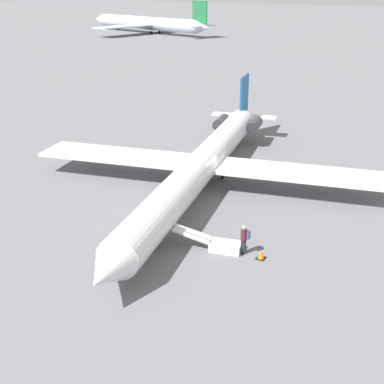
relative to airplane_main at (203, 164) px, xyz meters
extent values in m
plane|color=slate|center=(0.89, 0.22, -1.78)|extent=(600.00, 600.00, 0.00)
cylinder|color=silver|center=(0.89, 0.22, -0.01)|extent=(28.38, 9.11, 2.28)
cone|color=silver|center=(16.03, 3.97, -0.01)|extent=(2.97, 2.77, 2.24)
cone|color=silver|center=(-14.47, -3.58, -0.01)|extent=(3.42, 2.88, 2.24)
cube|color=#145193|center=(-13.89, -3.44, 2.38)|extent=(3.14, 0.94, 3.65)
cube|color=silver|center=(-14.20, -3.52, 0.22)|extent=(2.86, 6.53, 0.11)
cube|color=silver|center=(-2.22, 6.83, -0.18)|extent=(6.44, 12.57, 0.23)
cube|color=silver|center=(1.22, -7.08, -0.18)|extent=(6.44, 12.57, 0.23)
cylinder|color=#2D2D33|center=(-11.82, -1.27, 0.16)|extent=(2.90, 1.65, 1.03)
cylinder|color=#2D2D33|center=(-11.05, -4.39, 0.16)|extent=(2.90, 1.65, 1.03)
cylinder|color=black|center=(9.94, 2.46, -1.50)|extent=(0.58, 0.27, 0.56)
cylinder|color=#2D2D33|center=(9.94, 2.46, -1.13)|extent=(0.10, 0.10, 0.18)
cylinder|color=black|center=(-2.14, 0.53, -1.50)|extent=(0.58, 0.27, 0.56)
cylinder|color=#2D2D33|center=(-2.14, 0.53, -1.13)|extent=(0.10, 0.10, 0.18)
cylinder|color=black|center=(-1.65, -1.47, -1.50)|extent=(0.58, 0.27, 0.56)
cylinder|color=#2D2D33|center=(-1.65, -1.47, -1.13)|extent=(0.10, 0.10, 0.18)
cylinder|color=silver|center=(-97.86, -75.33, 0.96)|extent=(11.85, 39.13, 3.54)
cone|color=silver|center=(-102.47, -96.42, 0.96)|extent=(4.22, 4.55, 3.47)
cone|color=silver|center=(-93.18, -53.89, 0.96)|extent=(4.38, 5.24, 3.47)
cube|color=#1E6B38|center=(-93.37, -54.79, 4.68)|extent=(1.34, 4.91, 5.67)
cube|color=silver|center=(-93.27, -54.31, 1.32)|extent=(10.15, 4.19, 0.18)
cube|color=silver|center=(-87.65, -75.55, 0.70)|extent=(17.33, 9.06, 0.35)
cube|color=silver|center=(-107.23, -71.27, 0.70)|extent=(17.33, 9.06, 0.35)
cylinder|color=black|center=(-100.59, -87.80, -1.34)|extent=(0.40, 0.90, 0.88)
cylinder|color=gray|center=(-100.59, -87.80, -0.77)|extent=(0.16, 0.16, 0.27)
cylinder|color=black|center=(-95.46, -71.83, -1.34)|extent=(0.40, 0.90, 0.88)
cylinder|color=gray|center=(-95.46, -71.83, -0.77)|extent=(0.16, 0.16, 0.27)
cylinder|color=black|center=(-98.58, -71.15, -1.34)|extent=(0.40, 0.90, 0.88)
cylinder|color=gray|center=(-98.58, -71.15, -0.77)|extent=(0.16, 0.16, 0.27)
cube|color=silver|center=(8.26, 6.26, -1.53)|extent=(1.50, 2.01, 0.50)
cube|color=silver|center=(8.74, 4.32, -1.02)|extent=(1.41, 2.38, 0.64)
cube|color=silver|center=(9.18, 4.43, -0.52)|extent=(0.59, 2.16, 0.59)
cube|color=#23232D|center=(8.04, 7.27, -1.36)|extent=(0.26, 0.32, 0.85)
cylinder|color=#4C1E23|center=(8.04, 7.27, -0.61)|extent=(0.36, 0.36, 0.65)
sphere|color=beige|center=(8.04, 7.27, -0.16)|extent=(0.24, 0.24, 0.24)
cube|color=navy|center=(7.98, 7.53, -0.57)|extent=(0.32, 0.24, 0.44)
cube|color=black|center=(8.07, 8.39, -1.77)|extent=(0.50, 0.50, 0.03)
cone|color=orange|center=(8.07, 8.39, -1.50)|extent=(0.39, 0.39, 0.55)
camera|label=1|loc=(32.61, 18.66, 12.74)|focal=50.00mm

